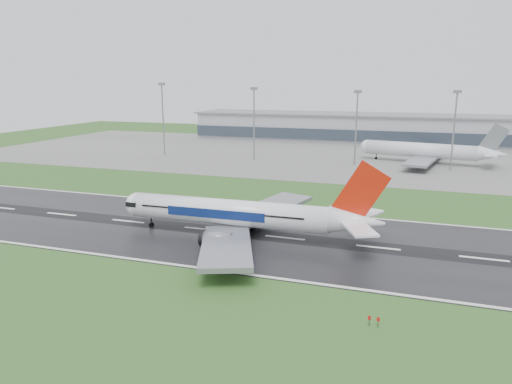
% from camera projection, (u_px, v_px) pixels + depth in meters
% --- Properties ---
extents(ground, '(520.00, 520.00, 0.00)m').
position_uv_depth(ground, '(378.00, 248.00, 97.88)').
color(ground, '#27511D').
rests_on(ground, ground).
extents(runway, '(400.00, 45.00, 0.10)m').
position_uv_depth(runway, '(378.00, 248.00, 97.87)').
color(runway, black).
rests_on(runway, ground).
extents(apron, '(400.00, 130.00, 0.08)m').
position_uv_depth(apron, '(400.00, 158.00, 213.31)').
color(apron, slate).
rests_on(apron, ground).
extents(terminal, '(240.00, 36.00, 15.00)m').
position_uv_depth(terminal, '(405.00, 129.00, 267.02)').
color(terminal, '#93959E').
rests_on(terminal, ground).
extents(main_airliner, '(60.55, 57.79, 17.52)m').
position_uv_depth(main_airliner, '(246.00, 198.00, 103.03)').
color(main_airliner, white).
rests_on(main_airliner, runway).
extents(parked_airliner, '(68.41, 65.15, 17.37)m').
position_uv_depth(parked_airliner, '(427.00, 143.00, 198.11)').
color(parked_airliner, silver).
rests_on(parked_airliner, apron).
extents(floodmast_0, '(0.64, 0.64, 32.12)m').
position_uv_depth(floodmast_0, '(163.00, 121.00, 219.30)').
color(floodmast_0, gray).
rests_on(floodmast_0, ground).
extents(floodmast_1, '(0.64, 0.64, 30.26)m').
position_uv_depth(floodmast_1, '(254.00, 125.00, 205.72)').
color(floodmast_1, gray).
rests_on(floodmast_1, ground).
extents(floodmast_2, '(0.64, 0.64, 29.24)m').
position_uv_depth(floodmast_2, '(356.00, 130.00, 192.24)').
color(floodmast_2, gray).
rests_on(floodmast_2, ground).
extents(floodmast_3, '(0.64, 0.64, 29.44)m').
position_uv_depth(floodmast_3, '(454.00, 132.00, 180.80)').
color(floodmast_3, gray).
rests_on(floodmast_3, ground).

